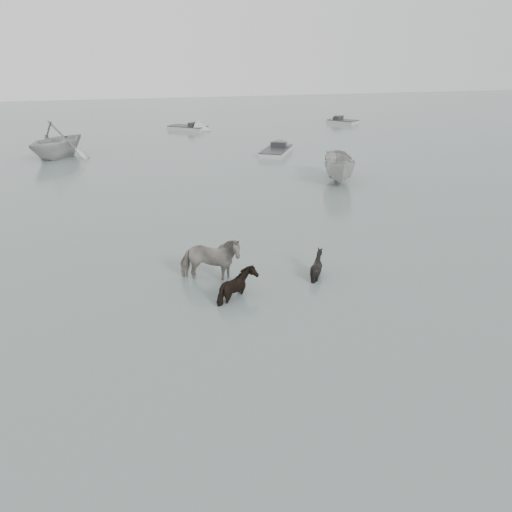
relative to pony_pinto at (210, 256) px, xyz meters
name	(u,v)px	position (x,y,z in m)	size (l,w,h in m)	color
ground	(213,320)	(-0.40, -2.65, -0.89)	(140.00, 140.00, 0.00)	#53635E
pony_pinto	(210,256)	(0.00, 0.00, 0.00)	(0.96, 2.10, 1.77)	black
pony_dark	(238,279)	(0.61, -1.52, -0.24)	(1.29, 1.10, 1.29)	black
pony_black	(317,259)	(3.55, -0.53, -0.30)	(0.96, 1.07, 1.18)	black
rowboat_trail	(56,138)	(-6.95, 22.61, 0.46)	(4.43, 5.13, 2.70)	#A6A8A5
boat_small	(340,167)	(9.48, 11.35, -0.03)	(1.67, 4.45, 1.72)	#A7A7A3
skiff_port	(276,149)	(8.31, 20.05, -0.51)	(5.69, 1.60, 0.75)	#ACAEAC
skiff_mid	(188,126)	(3.54, 33.24, -0.51)	(5.01, 1.60, 0.75)	#A3A5A3
skiff_star	(343,120)	(19.47, 33.56, -0.51)	(3.99, 1.60, 0.75)	#A2A39F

